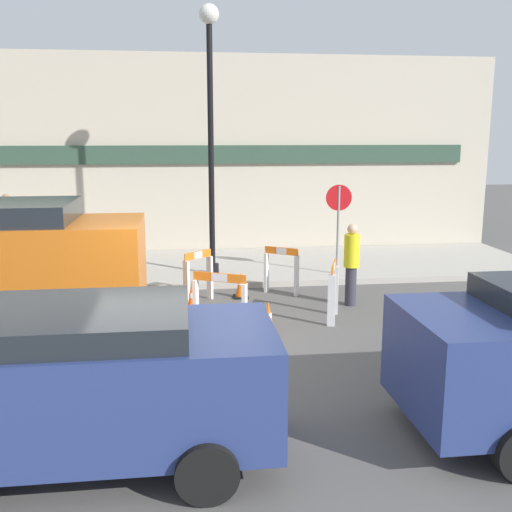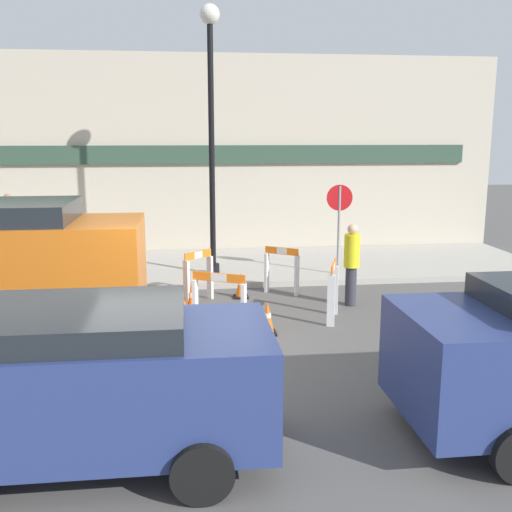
{
  "view_description": "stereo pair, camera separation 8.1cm",
  "coord_description": "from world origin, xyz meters",
  "px_view_note": "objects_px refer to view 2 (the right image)",
  "views": [
    {
      "loc": [
        0.04,
        -8.28,
        3.35
      ],
      "look_at": [
        1.48,
        3.15,
        1.0
      ],
      "focal_mm": 42.0,
      "sensor_mm": 36.0,
      "label": 1
    },
    {
      "loc": [
        0.12,
        -8.29,
        3.35
      ],
      "look_at": [
        1.48,
        3.15,
        1.0
      ],
      "focal_mm": 42.0,
      "sensor_mm": 36.0,
      "label": 2
    }
  ],
  "objects_px": {
    "streetlamp_post": "(211,108)",
    "stop_sign": "(339,214)",
    "parked_car_1": "(78,376)",
    "person_worker": "(352,262)",
    "person_pedestrian": "(10,225)"
  },
  "relations": [
    {
      "from": "stop_sign",
      "to": "parked_car_1",
      "type": "relative_size",
      "value": 0.53
    },
    {
      "from": "person_pedestrian",
      "to": "parked_car_1",
      "type": "relative_size",
      "value": 0.44
    },
    {
      "from": "person_worker",
      "to": "person_pedestrian",
      "type": "distance_m",
      "value": 9.14
    },
    {
      "from": "streetlamp_post",
      "to": "person_worker",
      "type": "xyz_separation_m",
      "value": [
        2.61,
        -2.51,
        -3.04
      ]
    },
    {
      "from": "streetlamp_post",
      "to": "person_worker",
      "type": "height_order",
      "value": "streetlamp_post"
    },
    {
      "from": "stop_sign",
      "to": "person_worker",
      "type": "bearing_deg",
      "value": 85.79
    },
    {
      "from": "streetlamp_post",
      "to": "parked_car_1",
      "type": "xyz_separation_m",
      "value": [
        -1.75,
        -7.85,
        -2.99
      ]
    },
    {
      "from": "person_pedestrian",
      "to": "parked_car_1",
      "type": "bearing_deg",
      "value": 127.1
    },
    {
      "from": "stop_sign",
      "to": "person_worker",
      "type": "distance_m",
      "value": 2.29
    },
    {
      "from": "person_worker",
      "to": "parked_car_1",
      "type": "bearing_deg",
      "value": 42.59
    },
    {
      "from": "person_worker",
      "to": "parked_car_1",
      "type": "xyz_separation_m",
      "value": [
        -4.35,
        -5.34,
        0.05
      ]
    },
    {
      "from": "stop_sign",
      "to": "person_worker",
      "type": "relative_size",
      "value": 1.28
    },
    {
      "from": "parked_car_1",
      "to": "streetlamp_post",
      "type": "bearing_deg",
      "value": 77.46
    },
    {
      "from": "person_worker",
      "to": "streetlamp_post",
      "type": "bearing_deg",
      "value": -52.15
    },
    {
      "from": "streetlamp_post",
      "to": "stop_sign",
      "type": "height_order",
      "value": "streetlamp_post"
    }
  ]
}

